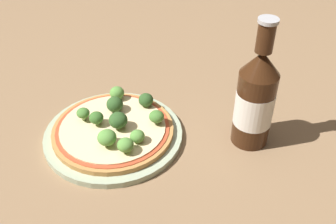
# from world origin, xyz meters

# --- Properties ---
(ground_plane) EXTENTS (3.00, 3.00, 0.00)m
(ground_plane) POSITION_xyz_m (0.00, 0.00, 0.00)
(ground_plane) COLOR #846647
(plate) EXTENTS (0.26, 0.26, 0.01)m
(plate) POSITION_xyz_m (0.00, -0.00, 0.01)
(plate) COLOR #A3B293
(plate) RESTS_ON ground_plane
(pizza) EXTENTS (0.22, 0.22, 0.01)m
(pizza) POSITION_xyz_m (0.00, -0.00, 0.02)
(pizza) COLOR #B77F42
(pizza) RESTS_ON plate
(broccoli_floret_0) EXTENTS (0.02, 0.02, 0.03)m
(broccoli_floret_0) POSITION_xyz_m (-0.03, 0.05, 0.04)
(broccoli_floret_0) COLOR #89A866
(broccoli_floret_0) RESTS_ON pizza
(broccoli_floret_1) EXTENTS (0.03, 0.03, 0.03)m
(broccoli_floret_1) POSITION_xyz_m (0.09, 0.02, 0.04)
(broccoli_floret_1) COLOR #89A866
(broccoli_floret_1) RESTS_ON pizza
(broccoli_floret_2) EXTENTS (0.03, 0.03, 0.02)m
(broccoli_floret_2) POSITION_xyz_m (0.02, -0.06, 0.04)
(broccoli_floret_2) COLOR #89A866
(broccoli_floret_2) RESTS_ON pizza
(broccoli_floret_3) EXTENTS (0.03, 0.03, 0.03)m
(broccoli_floret_3) POSITION_xyz_m (0.05, 0.07, 0.04)
(broccoli_floret_3) COLOR #89A866
(broccoli_floret_3) RESTS_ON pizza
(broccoli_floret_4) EXTENTS (0.03, 0.03, 0.03)m
(broccoli_floret_4) POSITION_xyz_m (-0.01, -0.07, 0.04)
(broccoli_floret_4) COLOR #89A866
(broccoli_floret_4) RESTS_ON pizza
(broccoli_floret_5) EXTENTS (0.03, 0.03, 0.03)m
(broccoli_floret_5) POSITION_xyz_m (0.01, -0.01, 0.04)
(broccoli_floret_5) COLOR #89A866
(broccoli_floret_5) RESTS_ON pizza
(broccoli_floret_6) EXTENTS (0.03, 0.03, 0.03)m
(broccoli_floret_6) POSITION_xyz_m (-0.02, 0.02, 0.04)
(broccoli_floret_6) COLOR #89A866
(broccoli_floret_6) RESTS_ON pizza
(broccoli_floret_7) EXTENTS (0.03, 0.03, 0.03)m
(broccoli_floret_7) POSITION_xyz_m (0.07, -0.04, 0.04)
(broccoli_floret_7) COLOR #89A866
(broccoli_floret_7) RESTS_ON pizza
(broccoli_floret_8) EXTENTS (0.03, 0.03, 0.03)m
(broccoli_floret_8) POSITION_xyz_m (-0.03, -0.04, 0.04)
(broccoli_floret_8) COLOR #89A866
(broccoli_floret_8) RESTS_ON pizza
(broccoli_floret_9) EXTENTS (0.03, 0.03, 0.03)m
(broccoli_floret_9) POSITION_xyz_m (0.03, 0.04, 0.04)
(broccoli_floret_9) COLOR #89A866
(broccoli_floret_9) RESTS_ON pizza
(beer_bottle) EXTENTS (0.07, 0.07, 0.24)m
(beer_bottle) POSITION_xyz_m (0.20, -0.15, 0.09)
(beer_bottle) COLOR #381E0F
(beer_bottle) RESTS_ON ground_plane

